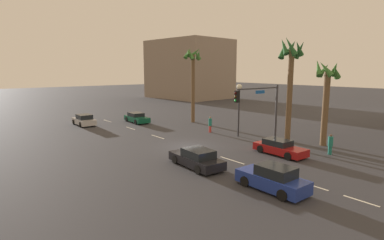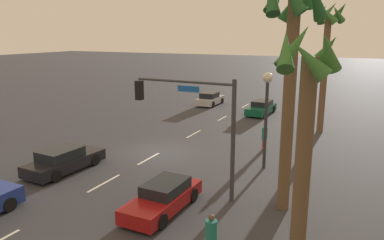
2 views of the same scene
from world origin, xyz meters
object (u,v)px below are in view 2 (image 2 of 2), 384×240
at_px(traffic_signal, 195,115).
at_px(palm_tree_0, 290,48).
at_px(car_4, 210,99).
at_px(car_2, 163,197).
at_px(palm_tree_1, 327,41).
at_px(streetlamp, 267,101).
at_px(pedestrian_0, 264,136).
at_px(pedestrian_1, 211,237).
at_px(car_1, 64,160).
at_px(palm_tree_2, 305,105).
at_px(car_0, 261,108).

xyz_separation_m(traffic_signal, palm_tree_0, (-0.16, 4.14, 3.09)).
bearing_deg(traffic_signal, car_4, -158.84).
distance_m(car_2, car_4, 24.86).
bearing_deg(palm_tree_1, streetlamp, -10.50).
relative_size(car_4, pedestrian_0, 2.32).
height_order(streetlamp, pedestrian_1, streetlamp).
bearing_deg(traffic_signal, pedestrian_1, 30.82).
xyz_separation_m(streetlamp, pedestrian_1, (9.56, 0.76, -3.00)).
distance_m(car_1, streetlamp, 11.72).
xyz_separation_m(car_1, car_2, (1.73, 7.38, -0.03)).
distance_m(pedestrian_1, palm_tree_0, 7.94).
bearing_deg(car_1, palm_tree_2, 79.97).
xyz_separation_m(car_0, streetlamp, (14.41, 4.14, 3.29)).
distance_m(pedestrian_0, palm_tree_0, 10.40).
height_order(car_1, pedestrian_0, pedestrian_0).
xyz_separation_m(streetlamp, palm_tree_2, (7.58, 3.18, 1.34)).
relative_size(traffic_signal, pedestrian_0, 3.17).
height_order(car_0, pedestrian_0, pedestrian_0).
height_order(streetlamp, palm_tree_0, palm_tree_0).
bearing_deg(car_4, palm_tree_2, 29.28).
bearing_deg(palm_tree_2, car_4, -150.72).
xyz_separation_m(traffic_signal, palm_tree_2, (2.85, 5.31, 1.38)).
relative_size(streetlamp, pedestrian_0, 3.09).
xyz_separation_m(streetlamp, pedestrian_0, (-3.40, -0.91, -2.96)).
height_order(car_4, pedestrian_0, pedestrian_0).
bearing_deg(palm_tree_1, car_0, -126.89).
distance_m(car_2, pedestrian_0, 10.53).
relative_size(traffic_signal, palm_tree_0, 0.56).
height_order(car_4, traffic_signal, traffic_signal).
height_order(traffic_signal, pedestrian_0, traffic_signal).
height_order(palm_tree_1, palm_tree_2, palm_tree_1).
relative_size(car_0, car_2, 1.02).
height_order(pedestrian_0, palm_tree_0, palm_tree_0).
height_order(car_4, streetlamp, streetlamp).
distance_m(car_0, car_2, 21.46).
bearing_deg(streetlamp, traffic_signal, -24.18).
bearing_deg(palm_tree_2, car_0, -161.57).
relative_size(palm_tree_1, palm_tree_2, 1.25).
distance_m(car_2, pedestrian_1, 4.21).
bearing_deg(traffic_signal, palm_tree_0, 92.25).
distance_m(pedestrian_1, palm_tree_2, 5.35).
bearing_deg(pedestrian_0, car_4, -144.33).
bearing_deg(palm_tree_2, pedestrian_1, -50.81).
distance_m(traffic_signal, palm_tree_0, 5.17).
height_order(pedestrian_0, palm_tree_1, palm_tree_1).
distance_m(traffic_signal, pedestrian_0, 8.73).
height_order(car_4, palm_tree_1, palm_tree_1).
height_order(car_2, traffic_signal, traffic_signal).
bearing_deg(palm_tree_0, pedestrian_0, -159.86).
xyz_separation_m(palm_tree_1, palm_tree_2, (17.50, 1.35, -1.75)).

